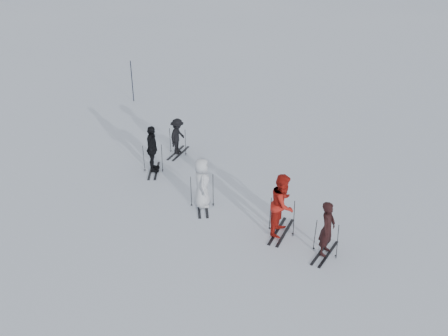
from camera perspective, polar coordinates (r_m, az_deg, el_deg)
name	(u,v)px	position (r m, az deg, el deg)	size (l,w,h in m)	color
ground	(225,207)	(17.13, 0.14, -4.50)	(120.00, 120.00, 0.00)	silver
skier_near_dark	(327,229)	(14.78, 11.71, -6.86)	(0.62, 0.41, 1.71)	black
skier_red	(283,205)	(15.43, 6.72, -4.20)	(0.98, 0.76, 2.01)	#B01C13
skier_grey	(202,183)	(16.78, -2.54, -1.77)	(0.86, 0.56, 1.76)	silver
skier_uphill_left	(152,150)	(19.27, -8.20, 2.09)	(1.08, 0.45, 1.84)	black
skier_uphill_far	(178,137)	(20.70, -5.33, 3.57)	(0.98, 0.56, 1.51)	black
skis_near_dark	(326,238)	(14.94, 11.60, -7.80)	(0.81, 1.54, 1.12)	black
skis_red	(282,215)	(15.63, 6.65, -5.40)	(0.90, 1.71, 1.25)	black
skis_grey	(202,190)	(16.92, -2.52, -2.57)	(0.89, 1.67, 1.22)	black
skis_uphill_left	(153,158)	(19.42, -8.13, 1.16)	(0.83, 1.57, 1.15)	black
skis_uphill_far	(178,141)	(20.78, -5.31, 3.11)	(0.83, 1.57, 1.15)	black
piste_marker	(132,81)	(27.12, -10.46, 9.73)	(0.05, 0.05, 2.19)	black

